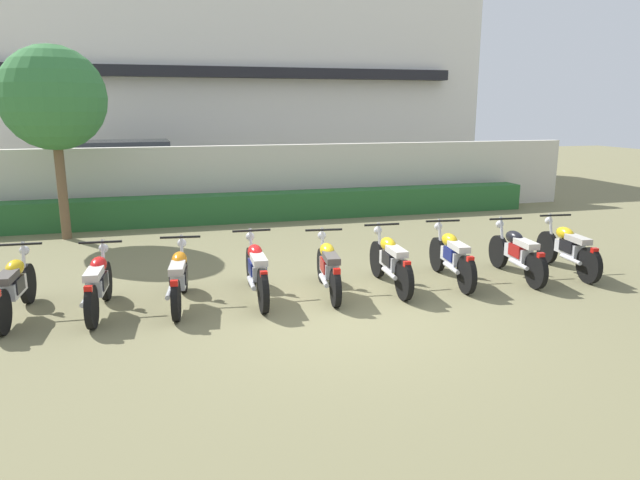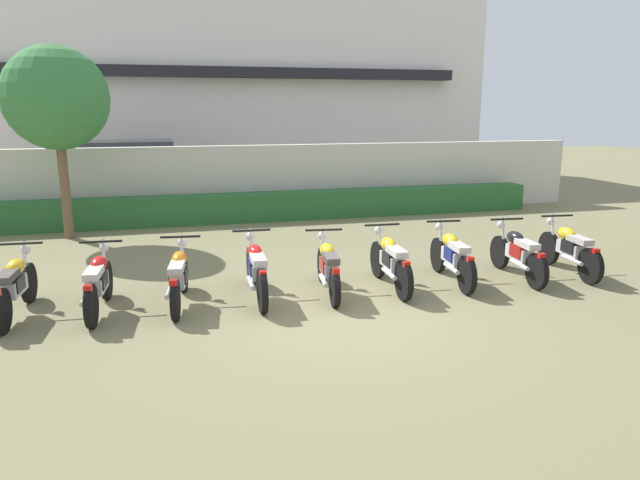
# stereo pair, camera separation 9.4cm
# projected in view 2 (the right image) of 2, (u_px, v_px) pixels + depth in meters

# --- Properties ---
(ground) EXTENTS (60.00, 60.00, 0.00)m
(ground) POSITION_uv_depth(u_px,v_px,m) (343.00, 313.00, 8.16)
(ground) COLOR olive
(building) EXTENTS (19.54, 6.50, 7.62)m
(building) POSITION_uv_depth(u_px,v_px,m) (223.00, 83.00, 22.83)
(building) COLOR white
(building) RESTS_ON ground
(compound_wall) EXTENTS (18.57, 0.30, 1.88)m
(compound_wall) POSITION_uv_depth(u_px,v_px,m) (257.00, 181.00, 15.36)
(compound_wall) COLOR beige
(compound_wall) RESTS_ON ground
(hedge_row) EXTENTS (14.85, 0.70, 0.70)m
(hedge_row) POSITION_uv_depth(u_px,v_px,m) (262.00, 207.00, 14.84)
(hedge_row) COLOR #28602D
(hedge_row) RESTS_ON ground
(parked_car) EXTENTS (4.57, 2.21, 1.89)m
(parked_car) POSITION_uv_depth(u_px,v_px,m) (132.00, 173.00, 17.18)
(parked_car) COLOR black
(parked_car) RESTS_ON ground
(tree_near_inspector) EXTENTS (2.19, 2.19, 4.14)m
(tree_near_inspector) POSITION_uv_depth(u_px,v_px,m) (56.00, 99.00, 12.19)
(tree_near_inspector) COLOR brown
(tree_near_inspector) RESTS_ON ground
(motorcycle_in_row_0) EXTENTS (0.60, 1.86, 0.96)m
(motorcycle_in_row_0) POSITION_uv_depth(u_px,v_px,m) (14.00, 286.00, 7.94)
(motorcycle_in_row_0) COLOR black
(motorcycle_in_row_0) RESTS_ON ground
(motorcycle_in_row_1) EXTENTS (0.60, 1.79, 0.95)m
(motorcycle_in_row_1) POSITION_uv_depth(u_px,v_px,m) (98.00, 282.00, 8.11)
(motorcycle_in_row_1) COLOR black
(motorcycle_in_row_1) RESTS_ON ground
(motorcycle_in_row_2) EXTENTS (0.60, 1.85, 0.94)m
(motorcycle_in_row_2) POSITION_uv_depth(u_px,v_px,m) (179.00, 276.00, 8.43)
(motorcycle_in_row_2) COLOR black
(motorcycle_in_row_2) RESTS_ON ground
(motorcycle_in_row_3) EXTENTS (0.60, 1.95, 0.98)m
(motorcycle_in_row_3) POSITION_uv_depth(u_px,v_px,m) (256.00, 269.00, 8.72)
(motorcycle_in_row_3) COLOR black
(motorcycle_in_row_3) RESTS_ON ground
(motorcycle_in_row_4) EXTENTS (0.60, 1.81, 0.94)m
(motorcycle_in_row_4) POSITION_uv_depth(u_px,v_px,m) (328.00, 266.00, 8.94)
(motorcycle_in_row_4) COLOR black
(motorcycle_in_row_4) RESTS_ON ground
(motorcycle_in_row_5) EXTENTS (0.60, 1.89, 0.97)m
(motorcycle_in_row_5) POSITION_uv_depth(u_px,v_px,m) (390.00, 261.00, 9.21)
(motorcycle_in_row_5) COLOR black
(motorcycle_in_row_5) RESTS_ON ground
(motorcycle_in_row_6) EXTENTS (0.60, 1.90, 0.96)m
(motorcycle_in_row_6) POSITION_uv_depth(u_px,v_px,m) (452.00, 256.00, 9.53)
(motorcycle_in_row_6) COLOR black
(motorcycle_in_row_6) RESTS_ON ground
(motorcycle_in_row_7) EXTENTS (0.60, 1.87, 0.95)m
(motorcycle_in_row_7) POSITION_uv_depth(u_px,v_px,m) (518.00, 253.00, 9.76)
(motorcycle_in_row_7) COLOR black
(motorcycle_in_row_7) RESTS_ON ground
(motorcycle_in_row_8) EXTENTS (0.60, 1.88, 0.96)m
(motorcycle_in_row_8) POSITION_uv_depth(u_px,v_px,m) (569.00, 249.00, 10.03)
(motorcycle_in_row_8) COLOR black
(motorcycle_in_row_8) RESTS_ON ground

